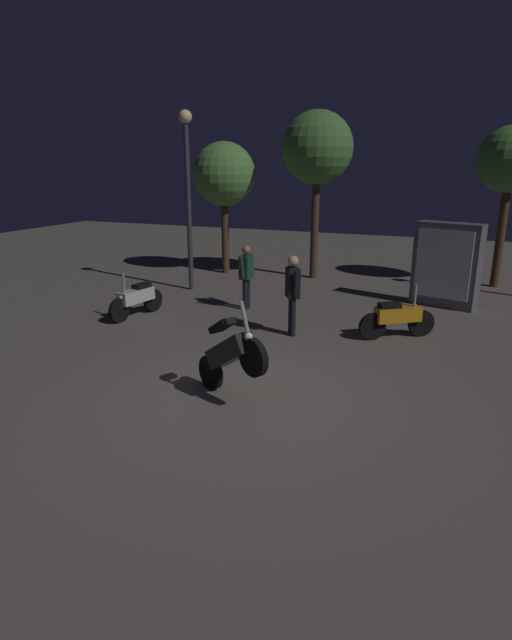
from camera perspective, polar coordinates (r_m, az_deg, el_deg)
name	(u,v)px	position (r m, az deg, el deg)	size (l,w,h in m)	color
ground_plane	(249,396)	(8.02, -0.84, -8.50)	(40.00, 40.00, 0.00)	#605951
motorcycle_black_foreground	(230,354)	(7.60, -2.89, -3.86)	(1.50, 0.90, 1.63)	black
motorcycle_white_parked_left	(136,299)	(12.31, -13.22, 2.34)	(0.46, 1.65, 1.11)	black
motorcycle_orange_parked_right	(397,318)	(10.88, 15.51, 0.27)	(1.42, 1.03, 1.11)	black
person_rider_beside	(293,288)	(10.56, 4.11, 3.56)	(0.43, 0.61, 1.69)	black
person_bystander_far	(246,272)	(12.53, -1.09, 5.41)	(0.26, 0.66, 1.59)	black
streetlamp_far	(188,179)	(14.51, -7.66, 15.38)	(0.36, 0.36, 4.84)	#38383D
tree_left_bg	(317,149)	(16.09, 6.85, 18.43)	(2.14, 2.14, 5.01)	#4C331E
tree_center_bg	(511,161)	(16.35, 26.58, 15.56)	(1.82, 1.82, 4.51)	#4C331E
tree_right_bg	(224,175)	(16.84, -3.58, 15.85)	(1.99, 1.99, 4.17)	#4C331E
kiosk_billboard	(446,265)	(13.65, 20.48, 5.76)	(1.68, 0.94, 2.10)	#595960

